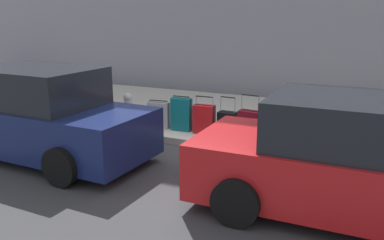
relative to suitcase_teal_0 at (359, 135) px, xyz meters
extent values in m
plane|color=#333335|center=(3.25, 0.63, -0.48)|extent=(40.00, 40.00, 0.00)
cube|color=#ADA89E|center=(3.25, -1.87, -0.41)|extent=(18.00, 5.00, 0.14)
cube|color=#0F606B|center=(0.00, 0.00, 0.00)|extent=(0.46, 0.24, 0.68)
cube|color=black|center=(0.00, 0.00, 0.00)|extent=(0.46, 0.05, 0.69)
cylinder|color=gray|center=(-0.20, 0.01, 0.45)|extent=(0.02, 0.02, 0.22)
cylinder|color=gray|center=(0.20, -0.01, 0.45)|extent=(0.02, 0.02, 0.22)
cylinder|color=black|center=(0.00, 0.00, 0.55)|extent=(0.39, 0.03, 0.02)
cylinder|color=black|center=(-0.20, 0.01, -0.32)|extent=(0.04, 0.02, 0.04)
cylinder|color=black|center=(0.20, -0.01, -0.32)|extent=(0.04, 0.02, 0.04)
cube|color=#9EA0A8|center=(0.54, -0.03, -0.03)|extent=(0.44, 0.25, 0.63)
cube|color=black|center=(0.54, -0.03, -0.03)|extent=(0.45, 0.05, 0.64)
cylinder|color=gray|center=(0.35, -0.03, 0.31)|extent=(0.02, 0.02, 0.04)
cylinder|color=gray|center=(0.73, -0.03, 0.31)|extent=(0.02, 0.02, 0.04)
cylinder|color=black|center=(0.54, -0.03, 0.33)|extent=(0.38, 0.03, 0.02)
cylinder|color=black|center=(0.35, -0.03, -0.32)|extent=(0.04, 0.02, 0.04)
cylinder|color=black|center=(0.74, -0.03, -0.32)|extent=(0.04, 0.02, 0.04)
cube|color=#59601E|center=(1.05, -0.03, -0.01)|extent=(0.40, 0.20, 0.66)
cube|color=black|center=(1.05, -0.03, -0.01)|extent=(0.40, 0.04, 0.67)
cylinder|color=gray|center=(0.89, -0.03, 0.46)|extent=(0.02, 0.02, 0.28)
cylinder|color=gray|center=(1.22, -0.03, 0.46)|extent=(0.02, 0.02, 0.28)
cylinder|color=black|center=(1.05, -0.03, 0.60)|extent=(0.33, 0.03, 0.02)
cylinder|color=black|center=(0.88, -0.03, -0.32)|extent=(0.04, 0.02, 0.04)
cylinder|color=black|center=(1.23, -0.03, -0.32)|extent=(0.04, 0.02, 0.04)
cube|color=navy|center=(1.56, -0.08, 0.04)|extent=(0.42, 0.24, 0.76)
cube|color=black|center=(1.56, -0.08, 0.04)|extent=(0.43, 0.05, 0.78)
cylinder|color=gray|center=(1.38, -0.08, 0.44)|extent=(0.02, 0.02, 0.04)
cylinder|color=gray|center=(1.74, -0.08, 0.44)|extent=(0.02, 0.02, 0.04)
cylinder|color=black|center=(1.56, -0.08, 0.46)|extent=(0.36, 0.03, 0.02)
cylinder|color=black|center=(1.37, -0.08, -0.32)|extent=(0.04, 0.02, 0.04)
cylinder|color=black|center=(1.74, -0.08, -0.32)|extent=(0.04, 0.02, 0.04)
cube|color=maroon|center=(2.08, 0.02, -0.04)|extent=(0.45, 0.29, 0.60)
cube|color=black|center=(2.08, 0.02, -0.04)|extent=(0.44, 0.09, 0.61)
cylinder|color=gray|center=(1.90, 0.04, 0.41)|extent=(0.02, 0.02, 0.32)
cylinder|color=gray|center=(2.26, 0.00, 0.41)|extent=(0.02, 0.02, 0.32)
cylinder|color=black|center=(2.08, 0.02, 0.57)|extent=(0.36, 0.06, 0.02)
cylinder|color=black|center=(1.89, 0.04, -0.32)|extent=(0.05, 0.02, 0.04)
cylinder|color=black|center=(2.26, 0.00, -0.32)|extent=(0.05, 0.02, 0.04)
cube|color=black|center=(2.58, -0.05, -0.09)|extent=(0.39, 0.28, 0.50)
cube|color=black|center=(2.58, -0.05, -0.09)|extent=(0.39, 0.07, 0.52)
cylinder|color=gray|center=(2.42, -0.04, 0.32)|extent=(0.02, 0.02, 0.31)
cylinder|color=gray|center=(2.73, -0.06, 0.32)|extent=(0.02, 0.02, 0.31)
cylinder|color=black|center=(2.58, -0.05, 0.48)|extent=(0.32, 0.04, 0.02)
cylinder|color=black|center=(2.41, -0.04, -0.32)|extent=(0.05, 0.02, 0.04)
cylinder|color=black|center=(2.74, -0.06, -0.32)|extent=(0.05, 0.02, 0.04)
cube|color=red|center=(3.08, 0.01, -0.03)|extent=(0.45, 0.26, 0.62)
cube|color=black|center=(3.08, 0.01, -0.03)|extent=(0.45, 0.06, 0.63)
cylinder|color=gray|center=(2.89, 0.01, 0.37)|extent=(0.02, 0.02, 0.19)
cylinder|color=gray|center=(3.27, 0.02, 0.37)|extent=(0.02, 0.02, 0.19)
cylinder|color=black|center=(3.08, 0.01, 0.46)|extent=(0.38, 0.04, 0.02)
cylinder|color=black|center=(2.89, 0.01, -0.32)|extent=(0.04, 0.02, 0.04)
cylinder|color=black|center=(3.28, 0.02, -0.32)|extent=(0.04, 0.02, 0.04)
cube|color=#0F606B|center=(3.62, 0.02, 0.02)|extent=(0.45, 0.21, 0.72)
cube|color=black|center=(3.62, 0.02, 0.02)|extent=(0.46, 0.05, 0.73)
cylinder|color=gray|center=(3.43, 0.02, 0.40)|extent=(0.02, 0.02, 0.04)
cylinder|color=gray|center=(3.82, 0.03, 0.40)|extent=(0.02, 0.02, 0.04)
cylinder|color=black|center=(3.62, 0.02, 0.42)|extent=(0.39, 0.04, 0.02)
cylinder|color=black|center=(3.42, 0.02, -0.32)|extent=(0.04, 0.02, 0.04)
cylinder|color=black|center=(3.82, 0.03, -0.32)|extent=(0.04, 0.02, 0.04)
cube|color=#9EA0A8|center=(4.19, 0.03, -0.05)|extent=(0.50, 0.23, 0.58)
cube|color=black|center=(4.19, 0.03, -0.05)|extent=(0.50, 0.08, 0.59)
cylinder|color=gray|center=(3.97, 0.01, 0.26)|extent=(0.02, 0.02, 0.04)
cylinder|color=gray|center=(4.40, 0.05, 0.26)|extent=(0.02, 0.02, 0.04)
cylinder|color=black|center=(4.19, 0.03, 0.28)|extent=(0.43, 0.06, 0.02)
cylinder|color=black|center=(3.97, 0.01, -0.32)|extent=(0.05, 0.02, 0.04)
cylinder|color=black|center=(4.41, 0.05, -0.32)|extent=(0.05, 0.02, 0.04)
cylinder|color=#99999E|center=(5.05, -0.04, -0.06)|extent=(0.20, 0.20, 0.56)
sphere|color=#99999E|center=(5.05, -0.04, 0.27)|extent=(0.21, 0.21, 0.21)
cylinder|color=#99999E|center=(5.20, -0.04, -0.03)|extent=(0.09, 0.10, 0.09)
cylinder|color=#99999E|center=(4.90, -0.04, -0.03)|extent=(0.09, 0.10, 0.09)
cylinder|color=brown|center=(5.80, 0.11, 0.07)|extent=(0.15, 0.15, 0.82)
cube|color=#AD1619|center=(-0.07, 2.32, 0.09)|extent=(4.25, 1.84, 0.79)
cube|color=black|center=(-0.07, 2.32, 0.80)|extent=(2.22, 1.67, 0.64)
cylinder|color=black|center=(1.23, 3.24, -0.16)|extent=(0.64, 0.23, 0.64)
cylinder|color=black|center=(1.26, 1.43, -0.16)|extent=(0.64, 0.23, 0.64)
cube|color=#141E4C|center=(5.45, 2.32, 0.11)|extent=(4.44, 1.85, 0.83)
cube|color=black|center=(5.45, 2.32, 0.87)|extent=(2.33, 1.64, 0.68)
cylinder|color=black|center=(6.78, 1.41, -0.16)|extent=(0.65, 0.24, 0.64)
cylinder|color=black|center=(4.11, 3.23, -0.16)|extent=(0.65, 0.24, 0.64)
cylinder|color=black|center=(4.06, 1.50, -0.16)|extent=(0.65, 0.24, 0.64)
camera|label=1|loc=(-0.28, 7.76, 2.15)|focal=38.16mm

